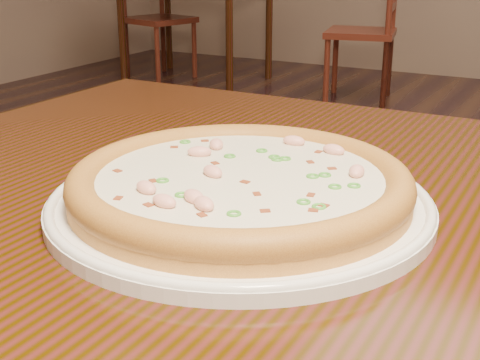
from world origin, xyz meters
The scene contains 5 objects.
hero_table centered at (0.17, -0.21, 0.65)m, with size 1.20×0.80×0.75m.
plate centered at (0.05, -0.26, 0.76)m, with size 0.35×0.35×0.02m.
pizza centered at (0.05, -0.26, 0.78)m, with size 0.31×0.31×0.03m.
chair_a centered at (-2.68, 3.42, 0.44)m, with size 0.51×0.51×0.95m.
chair_b centered at (-1.00, 3.40, 0.44)m, with size 0.50×0.50×0.95m.
Camera 1 is at (0.32, -0.76, 0.98)m, focal length 50.00 mm.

